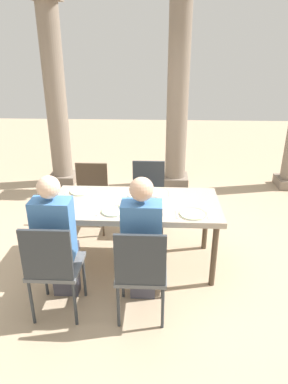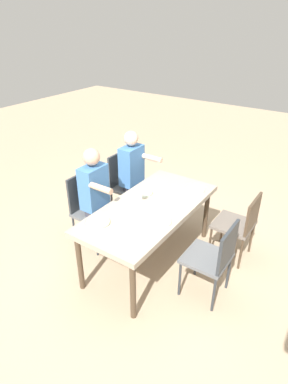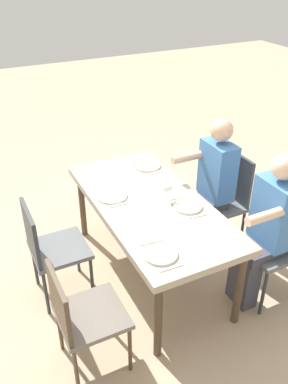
# 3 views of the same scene
# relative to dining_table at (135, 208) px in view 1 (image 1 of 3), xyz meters

# --- Properties ---
(ground_plane) EXTENTS (16.00, 16.00, 0.00)m
(ground_plane) POSITION_rel_dining_table_xyz_m (0.00, 0.00, -0.69)
(ground_plane) COLOR tan
(dining_table) EXTENTS (1.77, 0.85, 0.76)m
(dining_table) POSITION_rel_dining_table_xyz_m (0.00, 0.00, 0.00)
(dining_table) COLOR tan
(dining_table) RESTS_ON ground
(chair_west_north) EXTENTS (0.44, 0.44, 0.85)m
(chair_west_north) POSITION_rel_dining_table_xyz_m (-0.65, 0.84, -0.19)
(chair_west_north) COLOR #6A6158
(chair_west_north) RESTS_ON ground
(chair_west_south) EXTENTS (0.44, 0.44, 0.96)m
(chair_west_south) POSITION_rel_dining_table_xyz_m (-0.65, -0.85, -0.14)
(chair_west_south) COLOR #5B5E61
(chair_west_south) RESTS_ON ground
(chair_mid_north) EXTENTS (0.44, 0.44, 0.89)m
(chair_mid_north) POSITION_rel_dining_table_xyz_m (0.11, 0.84, -0.17)
(chair_mid_north) COLOR #5B5E61
(chair_mid_north) RESTS_ON ground
(chair_mid_south) EXTENTS (0.44, 0.44, 0.93)m
(chair_mid_south) POSITION_rel_dining_table_xyz_m (0.11, -0.85, -0.16)
(chair_mid_south) COLOR #5B5E61
(chair_mid_south) RESTS_ON ground
(diner_woman_green) EXTENTS (0.35, 0.49, 1.32)m
(diner_woman_green) POSITION_rel_dining_table_xyz_m (-0.65, -0.67, 0.01)
(diner_woman_green) COLOR #3F3F4C
(diner_woman_green) RESTS_ON ground
(diner_man_white) EXTENTS (0.35, 0.49, 1.32)m
(diner_man_white) POSITION_rel_dining_table_xyz_m (0.11, -0.67, 0.01)
(diner_man_white) COLOR #3F3F4C
(diner_man_white) RESTS_ON ground
(stone_column_near) EXTENTS (0.45, 0.45, 2.97)m
(stone_column_near) POSITION_rel_dining_table_xyz_m (-1.46, 2.40, 0.77)
(stone_column_near) COLOR gray
(stone_column_near) RESTS_ON ground
(stone_column_centre) EXTENTS (0.45, 0.45, 3.09)m
(stone_column_centre) POSITION_rel_dining_table_xyz_m (0.52, 2.40, 0.83)
(stone_column_centre) COLOR gray
(stone_column_centre) RESTS_ON ground
(plate_0) EXTENTS (0.24, 0.24, 0.02)m
(plate_0) POSITION_rel_dining_table_xyz_m (-0.63, 0.24, 0.08)
(plate_0) COLOR white
(plate_0) RESTS_ON dining_table
(fork_0) EXTENTS (0.02, 0.17, 0.01)m
(fork_0) POSITION_rel_dining_table_xyz_m (-0.78, 0.24, 0.07)
(fork_0) COLOR silver
(fork_0) RESTS_ON dining_table
(spoon_0) EXTENTS (0.02, 0.17, 0.01)m
(spoon_0) POSITION_rel_dining_table_xyz_m (-0.48, 0.24, 0.07)
(spoon_0) COLOR silver
(spoon_0) RESTS_ON dining_table
(plate_1) EXTENTS (0.24, 0.24, 0.02)m
(plate_1) POSITION_rel_dining_table_xyz_m (-0.20, -0.24, 0.08)
(plate_1) COLOR white
(plate_1) RESTS_ON dining_table
(wine_glass_1) EXTENTS (0.07, 0.07, 0.15)m
(wine_glass_1) POSITION_rel_dining_table_xyz_m (-0.04, -0.14, 0.18)
(wine_glass_1) COLOR white
(wine_glass_1) RESTS_ON dining_table
(fork_1) EXTENTS (0.04, 0.17, 0.01)m
(fork_1) POSITION_rel_dining_table_xyz_m (-0.35, -0.24, 0.07)
(fork_1) COLOR silver
(fork_1) RESTS_ON dining_table
(spoon_1) EXTENTS (0.03, 0.17, 0.01)m
(spoon_1) POSITION_rel_dining_table_xyz_m (-0.05, -0.24, 0.07)
(spoon_1) COLOR silver
(spoon_1) RESTS_ON dining_table
(plate_2) EXTENTS (0.26, 0.26, 0.02)m
(plate_2) POSITION_rel_dining_table_xyz_m (0.22, 0.25, 0.08)
(plate_2) COLOR white
(plate_2) RESTS_ON dining_table
(fork_2) EXTENTS (0.02, 0.17, 0.01)m
(fork_2) POSITION_rel_dining_table_xyz_m (0.07, 0.25, 0.07)
(fork_2) COLOR silver
(fork_2) RESTS_ON dining_table
(spoon_2) EXTENTS (0.02, 0.17, 0.01)m
(spoon_2) POSITION_rel_dining_table_xyz_m (0.37, 0.25, 0.07)
(spoon_2) COLOR silver
(spoon_2) RESTS_ON dining_table
(plate_3) EXTENTS (0.26, 0.26, 0.02)m
(plate_3) POSITION_rel_dining_table_xyz_m (0.58, -0.26, 0.08)
(plate_3) COLOR silver
(plate_3) RESTS_ON dining_table
(fork_3) EXTENTS (0.02, 0.17, 0.01)m
(fork_3) POSITION_rel_dining_table_xyz_m (0.43, -0.26, 0.07)
(fork_3) COLOR silver
(fork_3) RESTS_ON dining_table
(spoon_3) EXTENTS (0.02, 0.17, 0.01)m
(spoon_3) POSITION_rel_dining_table_xyz_m (0.73, -0.26, 0.07)
(spoon_3) COLOR silver
(spoon_3) RESTS_ON dining_table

